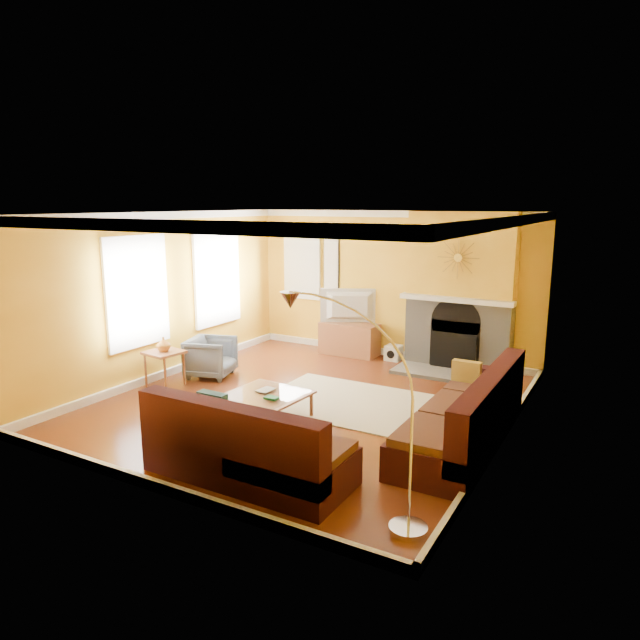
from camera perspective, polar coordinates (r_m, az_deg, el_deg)
The scene contains 27 objects.
floor at distance 8.34m, azimuth -1.12°, elevation -8.34°, with size 5.50×6.00×0.02m, color brown.
ceiling at distance 7.84m, azimuth -1.20°, elevation 10.69°, with size 5.50×6.00×0.02m, color white.
wall_back at distance 10.64m, azimuth 7.16°, elevation 3.53°, with size 5.50×0.02×2.70m, color yellow.
wall_front at distance 5.67m, azimuth -16.92°, elevation -4.14°, with size 5.50×0.02×2.70m, color yellow.
wall_left at distance 9.66m, azimuth -15.39°, elevation 2.37°, with size 0.02×6.00×2.70m, color yellow.
wall_right at distance 7.01m, azimuth 18.63°, elevation -1.26°, with size 0.02×6.00×2.70m, color yellow.
baseboard at distance 8.32m, azimuth -1.12°, elevation -7.88°, with size 5.50×6.00×0.12m, color white, non-canonical shape.
crown_molding at distance 7.84m, azimuth -1.20°, elevation 10.18°, with size 5.50×6.00×0.12m, color white, non-canonical shape.
window_left_near at distance 10.57m, azimuth -10.31°, elevation 4.19°, with size 0.06×1.22×1.72m, color white.
window_left_far at distance 9.20m, azimuth -17.89°, elevation 2.71°, with size 0.06×1.22×1.72m, color white.
window_back at distance 11.43m, azimuth -1.78°, elevation 5.18°, with size 0.82×0.06×1.22m, color white.
wall_art at distance 11.11m, azimuth 1.12°, elevation 5.26°, with size 0.34×0.04×1.14m, color white.
fireplace at distance 10.01m, azimuth 13.85°, elevation 2.76°, with size 1.80×0.40×2.70m, color gray, non-canonical shape.
mantel at distance 9.80m, azimuth 13.44°, elevation 2.00°, with size 1.92×0.22×0.08m, color white.
hearth at distance 9.78m, azimuth 12.59°, elevation -5.32°, with size 1.80×0.70×0.06m, color gray.
sunburst at distance 9.72m, azimuth 13.65°, elevation 6.08°, with size 0.70×0.04×0.70m, color olive, non-canonical shape.
rug at distance 8.37m, azimuth 2.71°, elevation -8.15°, with size 2.40×1.80×0.02m, color beige.
sectional_sofa at distance 7.02m, azimuth 3.53°, elevation -8.30°, with size 3.24×3.80×0.90m, color #351114, non-canonical shape.
coffee_table at distance 7.64m, azimuth -5.45°, elevation -8.70°, with size 0.98×0.98×0.39m, color white, non-canonical shape.
media_console at distance 10.85m, azimuth 2.96°, elevation -1.88°, with size 1.10×0.49×0.60m, color #9C5D38.
tv at distance 10.72m, azimuth 3.00°, elevation 1.37°, with size 1.12×0.15×0.65m, color black.
subwoofer at distance 10.56m, azimuth 7.37°, elevation -3.26°, with size 0.27×0.27×0.27m, color white.
armchair at distance 9.63m, azimuth -10.85°, elevation -3.67°, with size 0.70×0.72×0.66m, color slate.
side_table at distance 9.31m, azimuth -15.25°, elevation -4.71°, with size 0.51×0.51×0.57m, color #9C5D38, non-canonical shape.
vase at distance 9.21m, azimuth -15.38°, elevation -2.34°, with size 0.22×0.22×0.23m, color orange.
book at distance 7.72m, azimuth -5.96°, elevation -6.86°, with size 0.18×0.25×0.02m, color white.
arc_lamp at distance 5.15m, azimuth 3.32°, elevation -9.10°, with size 1.31×0.36×2.04m, color silver, non-canonical shape.
Camera 1 is at (4.01, -6.74, 2.85)m, focal length 32.00 mm.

